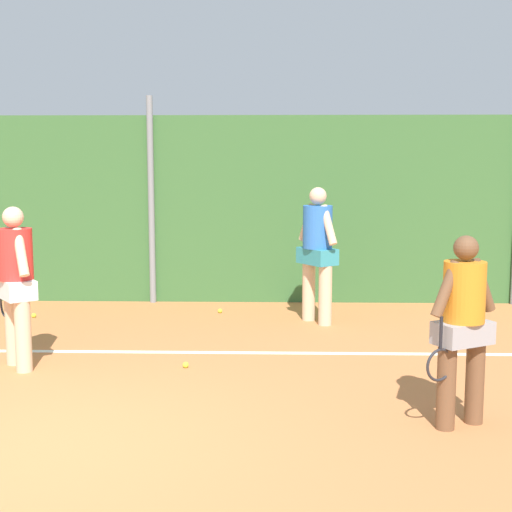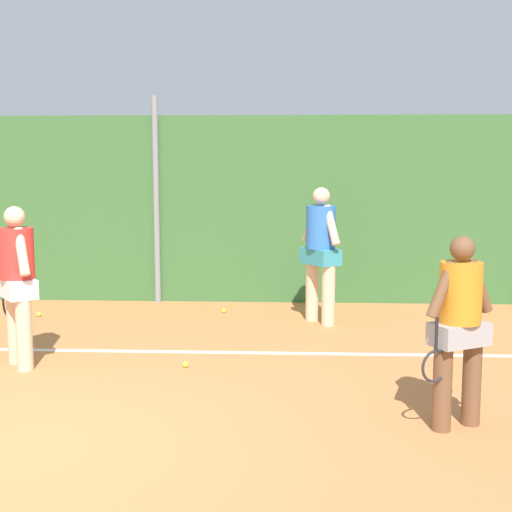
% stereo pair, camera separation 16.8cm
% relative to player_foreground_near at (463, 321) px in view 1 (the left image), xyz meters
% --- Properties ---
extents(ground_plane, '(30.59, 30.59, 0.00)m').
position_rel_player_foreground_near_xyz_m(ground_plane, '(-3.55, 1.16, -0.92)').
color(ground_plane, '#C67542').
extents(hedge_fence_backdrop, '(19.88, 0.25, 2.96)m').
position_rel_player_foreground_near_xyz_m(hedge_fence_backdrop, '(-3.55, 5.49, 0.56)').
color(hedge_fence_backdrop, '#386633').
rests_on(hedge_fence_backdrop, ground_plane).
extents(fence_post_center, '(0.10, 0.10, 3.26)m').
position_rel_player_foreground_near_xyz_m(fence_post_center, '(-3.55, 5.32, 0.70)').
color(fence_post_center, gray).
rests_on(fence_post_center, ground_plane).
extents(court_baseline_paint, '(14.53, 0.10, 0.01)m').
position_rel_player_foreground_near_xyz_m(court_baseline_paint, '(-3.55, 2.30, -0.92)').
color(court_baseline_paint, white).
rests_on(court_baseline_paint, ground_plane).
extents(player_foreground_near, '(0.67, 0.50, 1.65)m').
position_rel_player_foreground_near_xyz_m(player_foreground_near, '(0.00, 0.00, 0.00)').
color(player_foreground_near, brown).
rests_on(player_foreground_near, ground_plane).
extents(player_midcourt, '(0.59, 0.64, 1.78)m').
position_rel_player_foreground_near_xyz_m(player_midcourt, '(-4.41, 1.63, 0.07)').
color(player_midcourt, beige).
rests_on(player_midcourt, ground_plane).
extents(player_backcourt_far, '(0.59, 0.68, 1.90)m').
position_rel_player_foreground_near_xyz_m(player_backcourt_far, '(-1.01, 3.94, 0.14)').
color(player_backcourt_far, beige).
rests_on(player_backcourt_far, ground_plane).
extents(tennis_ball_4, '(0.07, 0.07, 0.07)m').
position_rel_player_foreground_near_xyz_m(tennis_ball_4, '(-2.41, 4.52, -0.89)').
color(tennis_ball_4, '#CCDB33').
rests_on(tennis_ball_4, ground_plane).
extents(tennis_ball_5, '(0.07, 0.07, 0.07)m').
position_rel_player_foreground_near_xyz_m(tennis_ball_5, '(-5.09, 4.14, -0.89)').
color(tennis_ball_5, '#CCDB33').
rests_on(tennis_ball_5, ground_plane).
extents(tennis_ball_7, '(0.07, 0.07, 0.07)m').
position_rel_player_foreground_near_xyz_m(tennis_ball_7, '(-2.57, 1.67, -0.89)').
color(tennis_ball_7, '#CCDB33').
rests_on(tennis_ball_7, ground_plane).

